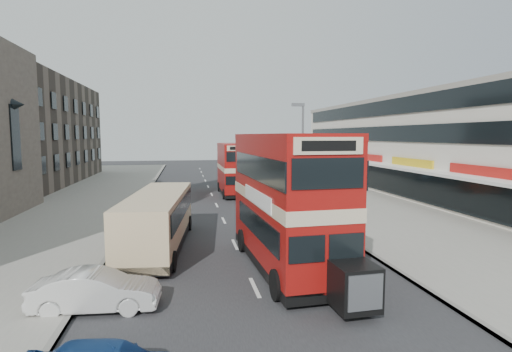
{
  "coord_description": "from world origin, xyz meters",
  "views": [
    {
      "loc": [
        -2.49,
        -12.23,
        5.66
      ],
      "look_at": [
        0.67,
        5.48,
        3.83
      ],
      "focal_mm": 28.15,
      "sensor_mm": 36.0,
      "label": 1
    }
  ],
  "objects": [
    {
      "name": "car_left_front",
      "position": [
        -5.39,
        1.0,
        0.66
      ],
      "size": [
        4.08,
        1.66,
        1.31
      ],
      "primitive_type": "imported",
      "rotation": [
        0.0,
        0.0,
        1.5
      ],
      "color": "silver",
      "rests_on": "ground"
    },
    {
      "name": "street_lamp",
      "position": [
        6.52,
        18.0,
        4.78
      ],
      "size": [
        1.0,
        0.2,
        8.12
      ],
      "color": "slate",
      "rests_on": "ground"
    },
    {
      "name": "car_right_c",
      "position": [
        4.89,
        31.07,
        0.72
      ],
      "size": [
        4.34,
        1.97,
        1.44
      ],
      "primitive_type": "imported",
      "rotation": [
        0.0,
        0.0,
        -1.51
      ],
      "color": "#5888B0",
      "rests_on": "ground"
    },
    {
      "name": "kerb_right",
      "position": [
        6.1,
        20.0,
        0.07
      ],
      "size": [
        0.2,
        90.0,
        0.16
      ],
      "primitive_type": "cube",
      "color": "gray",
      "rests_on": "ground"
    },
    {
      "name": "pavement_right",
      "position": [
        12.0,
        20.0,
        0.07
      ],
      "size": [
        12.0,
        90.0,
        0.15
      ],
      "primitive_type": "cube",
      "color": "gray",
      "rests_on": "ground"
    },
    {
      "name": "road_surface",
      "position": [
        0.0,
        20.0,
        0.01
      ],
      "size": [
        12.0,
        90.0,
        0.01
      ],
      "primitive_type": "cube",
      "color": "#28282B",
      "rests_on": "ground"
    },
    {
      "name": "bus_second",
      "position": [
        2.04,
        25.6,
        2.48
      ],
      "size": [
        2.39,
        8.57,
        4.72
      ],
      "rotation": [
        0.0,
        0.0,
        3.14
      ],
      "color": "black",
      "rests_on": "ground"
    },
    {
      "name": "kerb_left",
      "position": [
        -6.1,
        20.0,
        0.07
      ],
      "size": [
        0.2,
        90.0,
        0.16
      ],
      "primitive_type": "cube",
      "color": "gray",
      "rests_on": "ground"
    },
    {
      "name": "coach",
      "position": [
        -3.85,
        8.13,
        1.51
      ],
      "size": [
        3.41,
        9.86,
        2.56
      ],
      "rotation": [
        0.0,
        0.0,
        -0.1
      ],
      "color": "black",
      "rests_on": "ground"
    },
    {
      "name": "car_right_a",
      "position": [
        5.09,
        15.33,
        0.6
      ],
      "size": [
        4.3,
        2.09,
        1.21
      ],
      "primitive_type": "imported",
      "rotation": [
        0.0,
        0.0,
        -1.67
      ],
      "color": "maroon",
      "rests_on": "ground"
    },
    {
      "name": "bus_main",
      "position": [
        1.72,
        3.99,
        2.91
      ],
      "size": [
        3.27,
        10.09,
        5.53
      ],
      "rotation": [
        0.0,
        0.0,
        3.2
      ],
      "color": "black",
      "rests_on": "ground"
    },
    {
      "name": "pedestrian_near",
      "position": [
        8.7,
        13.62,
        1.09
      ],
      "size": [
        0.72,
        0.52,
        1.88
      ],
      "primitive_type": "imported",
      "rotation": [
        0.0,
        0.0,
        3.21
      ],
      "color": "gray",
      "rests_on": "pavement_right"
    },
    {
      "name": "brick_terrace",
      "position": [
        -22.0,
        38.0,
        6.0
      ],
      "size": [
        14.0,
        28.0,
        12.0
      ],
      "primitive_type": "cube",
      "color": "#66594C",
      "rests_on": "ground"
    },
    {
      "name": "car_right_b",
      "position": [
        5.54,
        22.26,
        0.65
      ],
      "size": [
        4.9,
        2.64,
        1.31
      ],
      "primitive_type": "imported",
      "rotation": [
        0.0,
        0.0,
        -1.67
      ],
      "color": "#E34B16",
      "rests_on": "ground"
    },
    {
      "name": "commercial_row",
      "position": [
        19.95,
        22.0,
        4.7
      ],
      "size": [
        9.9,
        46.2,
        9.3
      ],
      "color": "beige",
      "rests_on": "ground"
    },
    {
      "name": "cyclist",
      "position": [
        3.67,
        20.21,
        0.74
      ],
      "size": [
        0.79,
        1.94,
        2.2
      ],
      "rotation": [
        0.0,
        0.0,
        0.07
      ],
      "color": "gray",
      "rests_on": "ground"
    },
    {
      "name": "pedestrian_far",
      "position": [
        7.73,
        29.59,
        1.05
      ],
      "size": [
        1.09,
        0.53,
        1.81
      ],
      "primitive_type": "imported",
      "rotation": [
        0.0,
        0.0,
        -0.08
      ],
      "color": "gray",
      "rests_on": "pavement_right"
    },
    {
      "name": "ground",
      "position": [
        0.0,
        0.0,
        0.0
      ],
      "size": [
        160.0,
        160.0,
        0.0
      ],
      "primitive_type": "plane",
      "color": "#28282B",
      "rests_on": "ground"
    },
    {
      "name": "pavement_left",
      "position": [
        -12.0,
        20.0,
        0.07
      ],
      "size": [
        12.0,
        90.0,
        0.15
      ],
      "primitive_type": "cube",
      "color": "gray",
      "rests_on": "ground"
    }
  ]
}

